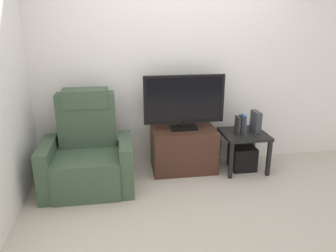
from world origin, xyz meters
name	(u,v)px	position (x,y,z in m)	size (l,w,h in m)	color
ground_plane	(204,203)	(0.00, 0.00, 0.00)	(6.40, 6.40, 0.00)	#B2A899
wall_back	(184,63)	(0.00, 1.13, 1.30)	(6.40, 0.06, 2.60)	silver
tv_stand	(184,150)	(-0.05, 0.83, 0.27)	(0.78, 0.48, 0.54)	#3D2319
television	(184,101)	(-0.05, 0.85, 0.89)	(0.98, 0.20, 0.66)	black
recliner_armchair	(88,155)	(-1.20, 0.58, 0.37)	(0.98, 0.78, 1.08)	#384C38
side_table	(244,139)	(0.69, 0.74, 0.41)	(0.54, 0.54, 0.48)	black
subwoofer_box	(242,157)	(0.69, 0.74, 0.15)	(0.30, 0.30, 0.30)	black
book_leftmost	(238,125)	(0.59, 0.72, 0.59)	(0.03, 0.13, 0.22)	#262626
book_middle	(242,125)	(0.65, 0.72, 0.60)	(0.05, 0.12, 0.23)	#262626
book_rightmost	(244,124)	(0.67, 0.72, 0.60)	(0.03, 0.11, 0.24)	#3366B2
game_console	(256,122)	(0.84, 0.75, 0.62)	(0.07, 0.20, 0.26)	#333338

